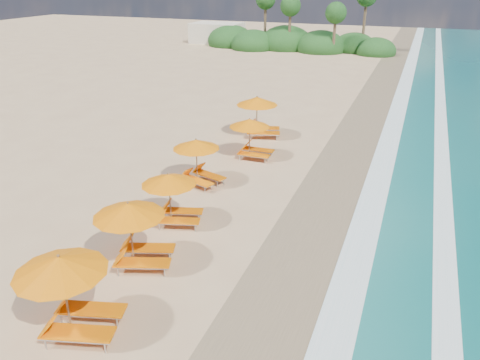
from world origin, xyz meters
TOP-DOWN VIEW (x-y plane):
  - ground at (0.00, 0.00)m, footprint 160.00×160.00m
  - wet_sand at (4.00, 0.00)m, footprint 4.00×160.00m
  - surf_foam at (6.70, 0.00)m, footprint 4.00×160.00m
  - station_0 at (-1.46, -9.25)m, footprint 3.27×3.17m
  - station_1 at (-1.65, -5.67)m, footprint 3.19×3.13m
  - station_2 at (-1.89, -2.53)m, footprint 2.84×2.76m
  - station_3 at (-2.65, 1.44)m, footprint 2.92×2.85m
  - station_4 at (-1.44, 5.68)m, footprint 2.47×2.29m
  - station_5 at (-2.25, 9.35)m, footprint 3.29×3.21m
  - treeline at (-9.94, 45.51)m, footprint 25.80×8.80m
  - beach_building at (-22.00, 48.00)m, footprint 7.00×5.00m

SIDE VIEW (x-z plane):
  - ground at x=0.00m, z-range 0.00..0.00m
  - wet_sand at x=4.00m, z-range 0.00..0.01m
  - surf_foam at x=6.70m, z-range 0.02..0.03m
  - treeline at x=-9.94m, z-range -3.87..5.86m
  - station_2 at x=-1.89m, z-range 0.14..2.39m
  - station_4 at x=-1.44m, z-range 0.14..2.42m
  - station_3 at x=-2.65m, z-range 0.14..2.44m
  - station_1 at x=-1.65m, z-range 0.15..2.64m
  - beach_building at x=-22.00m, z-range 0.00..2.80m
  - station_5 at x=-2.25m, z-range 0.16..2.76m
  - station_0 at x=-1.46m, z-range 0.16..2.77m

